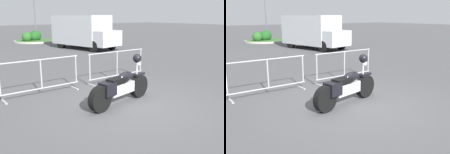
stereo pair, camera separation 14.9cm
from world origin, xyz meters
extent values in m
plane|color=#4C4C4F|center=(0.00, 0.00, 0.00)|extent=(120.00, 120.00, 0.00)
cylinder|color=black|center=(0.66, 0.41, 0.32)|extent=(0.67, 0.31, 0.65)
cylinder|color=black|center=(-0.88, 0.09, 0.32)|extent=(0.67, 0.31, 0.65)
cube|color=silver|center=(-0.11, 0.25, 0.43)|extent=(0.88, 0.41, 0.28)
ellipsoid|color=black|center=(0.07, 0.29, 0.71)|extent=(0.61, 0.37, 0.26)
cube|color=black|center=(-0.29, 0.22, 0.67)|extent=(0.57, 0.38, 0.12)
cube|color=black|center=(-0.62, 0.15, 0.53)|extent=(0.42, 0.39, 0.32)
cube|color=black|center=(0.66, 0.41, 0.67)|extent=(0.43, 0.22, 0.06)
cylinder|color=silver|center=(0.56, 0.39, 0.81)|extent=(0.05, 0.05, 0.46)
sphere|color=silver|center=(0.61, 0.40, 0.98)|extent=(0.16, 0.16, 0.16)
sphere|color=black|center=(0.56, 0.39, 1.13)|extent=(0.24, 0.24, 0.24)
cylinder|color=#9EA0A5|center=(-1.50, 2.23, 1.05)|extent=(2.40, 0.09, 0.04)
cylinder|color=#9EA0A5|center=(-1.50, 2.23, 0.20)|extent=(2.40, 0.09, 0.04)
cylinder|color=#9EA0A5|center=(-1.50, 2.23, 0.62)|extent=(0.04, 0.04, 0.85)
cylinder|color=#9EA0A5|center=(-0.35, 2.26, 0.62)|extent=(0.04, 0.04, 0.85)
cube|color=#9EA0A5|center=(-2.58, 2.21, 0.01)|extent=(0.07, 0.44, 0.03)
cube|color=#9EA0A5|center=(-0.42, 2.25, 0.01)|extent=(0.07, 0.44, 0.03)
cylinder|color=#9EA0A5|center=(1.29, 2.23, 1.05)|extent=(2.40, 0.09, 0.04)
cylinder|color=#9EA0A5|center=(1.29, 2.23, 0.20)|extent=(2.40, 0.09, 0.04)
cylinder|color=#9EA0A5|center=(0.14, 2.21, 0.62)|extent=(0.04, 0.04, 0.85)
cylinder|color=#9EA0A5|center=(1.29, 2.23, 0.62)|extent=(0.04, 0.04, 0.85)
cylinder|color=#9EA0A5|center=(2.44, 2.26, 0.62)|extent=(0.04, 0.04, 0.85)
cube|color=#9EA0A5|center=(0.21, 2.21, 0.01)|extent=(0.07, 0.44, 0.03)
cube|color=#9EA0A5|center=(2.37, 2.25, 0.01)|extent=(0.07, 0.44, 0.03)
cube|color=#B2B7BC|center=(4.85, 11.01, 1.31)|extent=(2.89, 4.45, 2.00)
cube|color=#B2B7BC|center=(5.42, 8.57, 0.84)|extent=(2.06, 1.31, 1.00)
cylinder|color=black|center=(6.14, 9.16, 0.36)|extent=(0.40, 0.76, 0.72)
cylinder|color=black|center=(4.51, 8.77, 0.36)|extent=(0.40, 0.76, 0.72)
cylinder|color=black|center=(5.39, 12.37, 0.36)|extent=(0.40, 0.76, 0.72)
cylinder|color=black|center=(3.75, 11.98, 0.36)|extent=(0.40, 0.76, 0.72)
cylinder|color=#ADA89E|center=(3.82, 17.50, 0.07)|extent=(3.69, 3.69, 0.14)
cylinder|color=#38662D|center=(3.82, 17.50, 0.15)|extent=(3.39, 3.39, 0.02)
sphere|color=#1E511E|center=(3.91, 17.51, 0.54)|extent=(0.94, 0.94, 0.94)
sphere|color=#1E511E|center=(3.68, 17.41, 0.49)|extent=(0.81, 0.81, 0.81)
sphere|color=#1E511E|center=(3.70, 18.24, 0.45)|extent=(0.73, 0.73, 0.73)
sphere|color=#286023|center=(2.98, 17.19, 0.49)|extent=(0.83, 0.83, 0.83)
cylinder|color=#595B60|center=(5.48, 21.75, 2.75)|extent=(0.12, 0.12, 5.50)
camera|label=1|loc=(-4.03, -4.64, 2.27)|focal=40.00mm
camera|label=2|loc=(-3.91, -4.73, 2.27)|focal=40.00mm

